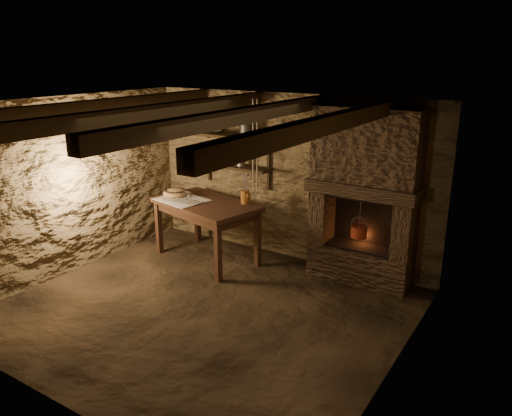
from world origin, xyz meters
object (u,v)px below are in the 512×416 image
Objects in this scene: work_table at (207,229)px; red_pot at (359,231)px; stoneware_jug at (245,191)px; wooden_bowl at (175,193)px; iron_stockpot at (247,131)px.

red_pot is (2.14, 0.49, 0.23)m from work_table.
red_pot is (1.62, 0.24, -0.37)m from stoneware_jug.
stoneware_jug is at bearing 11.99° from wooden_bowl.
work_table is 3.16× the size of red_pot.
stoneware_jug reaches higher than work_table.
work_table is 4.59× the size of wooden_bowl.
work_table is 2.20m from red_pot.
red_pot is at bearing -13.53° from stoneware_jug.
stoneware_jug is at bearing -60.36° from iron_stockpot.
wooden_bowl is at bearing 170.06° from stoneware_jug.
iron_stockpot is (0.31, 0.61, 1.38)m from work_table.
red_pot reaches higher than work_table.
iron_stockpot is 0.40× the size of red_pot.
work_table is at bearing -117.26° from iron_stockpot.
iron_stockpot is (0.89, 0.59, 0.92)m from wooden_bowl.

